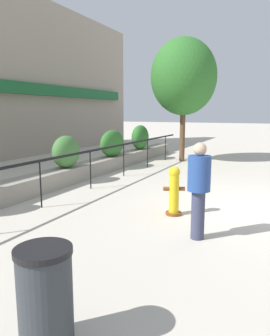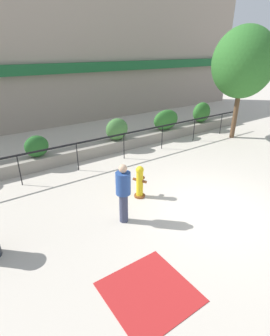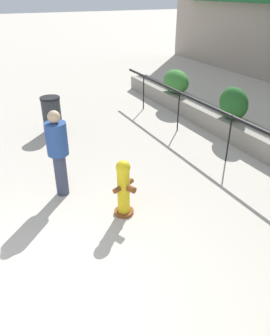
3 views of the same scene
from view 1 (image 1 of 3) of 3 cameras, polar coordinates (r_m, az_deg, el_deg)
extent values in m
plane|color=beige|center=(8.31, 22.24, -6.67)|extent=(120.00, 120.00, 0.00)
cube|color=gray|center=(10.38, -12.84, -1.57)|extent=(18.00, 0.70, 0.50)
cube|color=black|center=(9.61, -7.85, 2.94)|extent=(15.00, 0.05, 0.06)
cylinder|color=black|center=(8.01, -16.12, -2.67)|extent=(0.04, 0.04, 1.15)
cylinder|color=black|center=(9.69, -7.77, -0.26)|extent=(0.04, 0.04, 1.15)
cylinder|color=black|center=(11.52, -1.98, 1.42)|extent=(0.04, 0.04, 1.15)
cylinder|color=black|center=(13.44, 2.20, 2.62)|extent=(0.04, 0.04, 1.15)
cylinder|color=black|center=(15.43, 5.32, 3.51)|extent=(0.04, 0.04, 1.15)
ellipsoid|color=#427538|center=(10.52, -11.90, 2.79)|extent=(1.10, 0.70, 1.01)
ellipsoid|color=#2D6B28|center=(13.00, -3.97, 4.33)|extent=(1.55, 0.63, 1.04)
ellipsoid|color=#2D6B28|center=(15.39, 0.92, 5.37)|extent=(1.22, 0.69, 1.13)
cylinder|color=brown|center=(7.36, 6.73, -7.84)|extent=(0.47, 0.47, 0.06)
cylinder|color=gold|center=(7.23, 6.80, -4.40)|extent=(0.29, 0.29, 0.85)
sphere|color=gold|center=(7.13, 6.88, -0.74)|extent=(0.25, 0.25, 0.25)
cylinder|color=brown|center=(7.38, 6.65, -3.29)|extent=(0.17, 0.16, 0.11)
cylinder|color=brown|center=(7.23, 8.18, -3.60)|extent=(0.14, 0.15, 0.09)
cylinder|color=brown|center=(7.19, 5.45, -3.63)|extent=(0.14, 0.15, 0.09)
cylinder|color=brown|center=(15.10, 8.24, 5.72)|extent=(0.24, 0.24, 2.41)
ellipsoid|color=#2D6B28|center=(15.14, 8.49, 15.45)|extent=(3.20, 2.88, 3.36)
cylinder|color=#383D56|center=(5.98, 10.88, -8.01)|extent=(0.25, 0.25, 0.88)
cylinder|color=#26478C|center=(5.79, 11.12, -0.93)|extent=(0.41, 0.41, 0.62)
sphere|color=#D6AD89|center=(5.73, 11.26, 3.25)|extent=(0.23, 0.23, 0.23)
cylinder|color=#2D3338|center=(3.46, -15.31, -21.44)|extent=(0.52, 0.52, 0.95)
cylinder|color=black|center=(3.23, -15.73, -13.73)|extent=(0.55, 0.55, 0.06)
camera|label=2|loc=(4.96, 88.59, 26.69)|focal=28.00mm
camera|label=3|loc=(11.21, 24.71, 15.87)|focal=35.00mm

